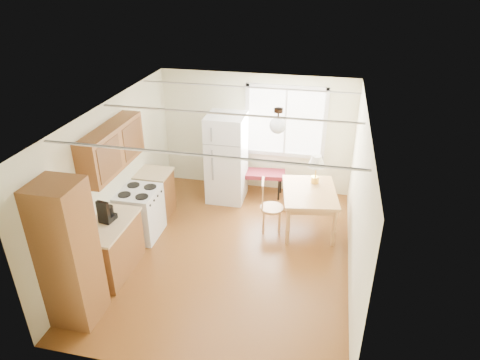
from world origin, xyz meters
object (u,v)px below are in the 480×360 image
(bench, at_px, (257,174))
(dining_table, at_px, (309,196))
(chair, at_px, (267,202))
(refrigerator, at_px, (227,158))

(bench, distance_m, dining_table, 1.58)
(chair, bearing_deg, refrigerator, 127.29)
(bench, xyz_separation_m, dining_table, (1.14, -1.07, 0.21))
(refrigerator, xyz_separation_m, dining_table, (1.74, -0.79, -0.23))
(refrigerator, distance_m, bench, 0.79)
(refrigerator, height_order, chair, refrigerator)
(refrigerator, distance_m, chair, 1.44)
(refrigerator, xyz_separation_m, bench, (0.59, 0.28, -0.44))
(bench, height_order, chair, chair)
(chair, bearing_deg, bench, 99.76)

